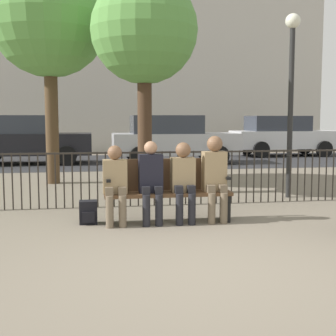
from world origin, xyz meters
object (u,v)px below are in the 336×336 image
(tree_1, at_px, (144,32))
(parked_car_0, at_px, (173,139))
(seated_person_1, at_px, (151,178))
(park_bench, at_px, (167,188))
(seated_person_2, at_px, (183,177))
(backpack, at_px, (88,212))
(lamp_post, at_px, (291,76))
(parked_car_2, at_px, (282,135))
(seated_person_3, at_px, (215,173))
(parked_car_1, at_px, (25,139))
(seated_person_0, at_px, (115,181))
(tree_0, at_px, (49,18))

(tree_1, bearing_deg, parked_car_0, 75.18)
(seated_person_1, bearing_deg, park_bench, 27.05)
(seated_person_2, bearing_deg, backpack, 174.24)
(lamp_post, relative_size, parked_car_2, 0.82)
(park_bench, xyz_separation_m, seated_person_1, (-0.26, -0.13, 0.17))
(seated_person_3, height_order, backpack, seated_person_3)
(tree_1, height_order, lamp_post, tree_1)
(seated_person_1, relative_size, parked_car_1, 0.28)
(seated_person_0, relative_size, tree_0, 0.22)
(seated_person_3, distance_m, lamp_post, 3.12)
(park_bench, xyz_separation_m, tree_0, (-1.99, 4.46, 3.28))
(parked_car_1, relative_size, parked_car_2, 1.00)
(seated_person_2, relative_size, seated_person_3, 0.93)
(park_bench, height_order, tree_1, tree_1)
(backpack, relative_size, parked_car_1, 0.08)
(seated_person_2, relative_size, tree_0, 0.23)
(seated_person_1, relative_size, lamp_post, 0.35)
(parked_car_0, bearing_deg, seated_person_0, -104.93)
(backpack, xyz_separation_m, parked_car_1, (-2.12, 9.42, 0.68))
(seated_person_0, relative_size, parked_car_0, 0.27)
(seated_person_2, distance_m, tree_1, 3.70)
(seated_person_3, bearing_deg, lamp_post, 43.05)
(seated_person_0, relative_size, seated_person_3, 0.90)
(seated_person_3, xyz_separation_m, parked_car_1, (-3.97, 9.56, 0.13))
(park_bench, height_order, seated_person_2, seated_person_2)
(seated_person_1, distance_m, parked_car_1, 10.03)
(tree_1, bearing_deg, park_bench, -89.19)
(backpack, bearing_deg, parked_car_0, 72.54)
(tree_0, bearing_deg, park_bench, -65.98)
(seated_person_2, bearing_deg, seated_person_0, -179.86)
(parked_car_1, distance_m, parked_car_2, 10.02)
(seated_person_0, xyz_separation_m, tree_1, (0.73, 2.70, 2.55))
(seated_person_2, relative_size, backpack, 3.50)
(seated_person_3, height_order, tree_0, tree_0)
(backpack, bearing_deg, tree_1, 66.41)
(park_bench, bearing_deg, seated_person_3, -10.38)
(backpack, bearing_deg, tree_0, 100.63)
(parked_car_2, bearing_deg, seated_person_0, -122.76)
(seated_person_1, height_order, parked_car_1, parked_car_1)
(park_bench, bearing_deg, lamp_post, 32.74)
(seated_person_2, bearing_deg, seated_person_1, 179.86)
(parked_car_0, height_order, parked_car_1, same)
(backpack, relative_size, tree_0, 0.06)
(backpack, relative_size, lamp_post, 0.10)
(backpack, height_order, parked_car_0, parked_car_0)
(seated_person_3, xyz_separation_m, backpack, (-1.84, 0.13, -0.55))
(tree_1, bearing_deg, lamp_post, -17.72)
(lamp_post, bearing_deg, parked_car_2, 67.71)
(seated_person_2, xyz_separation_m, parked_car_1, (-3.49, 9.56, 0.18))
(tree_1, xyz_separation_m, parked_car_0, (1.65, 6.25, -2.35))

